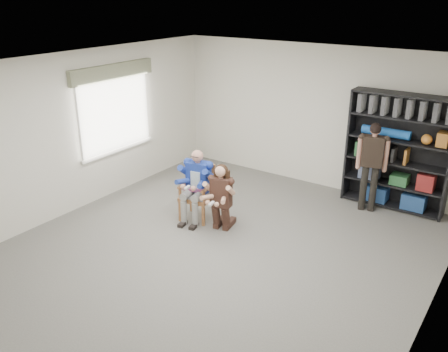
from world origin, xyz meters
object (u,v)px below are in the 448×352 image
Objects in this scene: armchair at (197,193)px; standing_man at (371,168)px; bookshelf at (398,152)px; seated_man at (197,185)px; kneeling_woman at (220,198)px.

standing_man is (2.32, 2.02, 0.33)m from armchair.
armchair is 0.46× the size of bookshelf.
seated_man is 0.77× the size of standing_man.
standing_man reaches higher than kneeling_woman.
kneeling_woman is at bearing -22.47° from armchair.
seated_man is at bearing 157.53° from kneeling_woman.
standing_man is at bearing -128.42° from bookshelf.
kneeling_woman is 3.31m from bookshelf.
seated_man is at bearing -153.53° from standing_man.
standing_man is at bearing 40.03° from kneeling_woman.
kneeling_woman is at bearing -22.47° from seated_man.
armchair is 0.60m from kneeling_woman.
kneeling_woman is at bearing -143.69° from standing_man.
armchair is at bearing 157.53° from kneeling_woman.
bookshelf is at bearing 40.15° from kneeling_woman.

